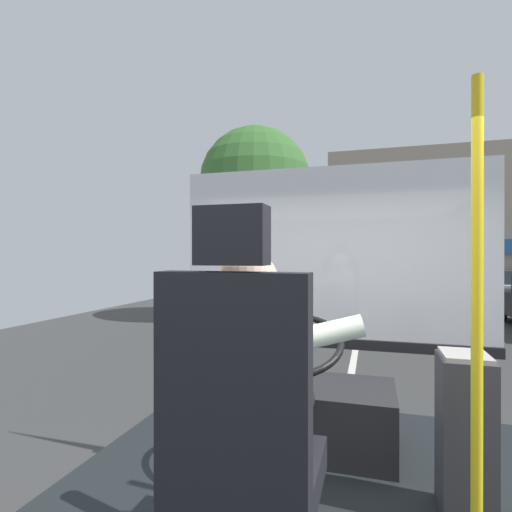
{
  "coord_description": "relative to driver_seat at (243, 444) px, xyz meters",
  "views": [
    {
      "loc": [
        0.33,
        -1.65,
        1.96
      ],
      "look_at": [
        -0.44,
        0.98,
        1.95
      ],
      "focal_mm": 27.83,
      "sensor_mm": 36.0,
      "label": 1
    }
  ],
  "objects": [
    {
      "name": "handrail_pole",
      "position": [
        0.81,
        0.5,
        0.37
      ],
      "size": [
        0.04,
        0.04,
        1.93
      ],
      "color": "yellow",
      "rests_on": "bus_floor"
    },
    {
      "name": "street_tree",
      "position": [
        -2.96,
        10.14,
        2.76
      ],
      "size": [
        3.3,
        3.3,
        5.76
      ],
      "color": "#4C3828",
      "rests_on": "ground"
    },
    {
      "name": "shop_building",
      "position": [
        4.94,
        18.92,
        1.95
      ],
      "size": [
        12.9,
        4.47,
        6.56
      ],
      "color": "gray",
      "rests_on": "ground"
    },
    {
      "name": "windshield_panel",
      "position": [
        0.08,
        2.03,
        0.45
      ],
      "size": [
        2.5,
        0.08,
        1.48
      ],
      "color": "silver"
    },
    {
      "name": "driver_seat",
      "position": [
        0.0,
        0.0,
        0.0
      ],
      "size": [
        0.48,
        0.48,
        1.37
      ],
      "color": "black",
      "rests_on": "bus_floor"
    },
    {
      "name": "ground",
      "position": [
        0.08,
        9.21,
        -1.36
      ],
      "size": [
        18.0,
        44.0,
        0.06
      ],
      "color": "#393939"
    },
    {
      "name": "fare_box",
      "position": [
        0.83,
        0.81,
        -0.22
      ],
      "size": [
        0.22,
        0.27,
        0.77
      ],
      "color": "#333338",
      "rests_on": "bus_floor"
    },
    {
      "name": "steering_console",
      "position": [
        -0.0,
        1.27,
        -0.37
      ],
      "size": [
        1.1,
        1.01,
        0.88
      ],
      "color": "black",
      "rests_on": "bus_floor"
    },
    {
      "name": "parked_car_silver",
      "position": [
        5.28,
        16.03,
        -0.63
      ],
      "size": [
        1.94,
        3.91,
        1.37
      ],
      "color": "silver",
      "rests_on": "ground"
    },
    {
      "name": "bus_driver",
      "position": [
        0.0,
        0.12,
        0.17
      ],
      "size": [
        0.78,
        0.61,
        0.73
      ],
      "color": "black",
      "rests_on": "driver_seat"
    }
  ]
}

